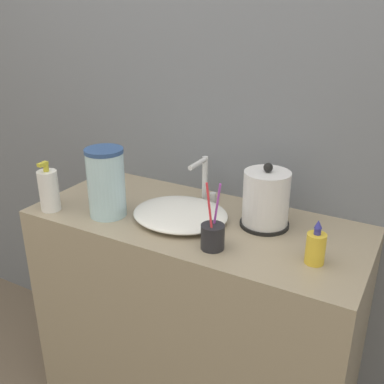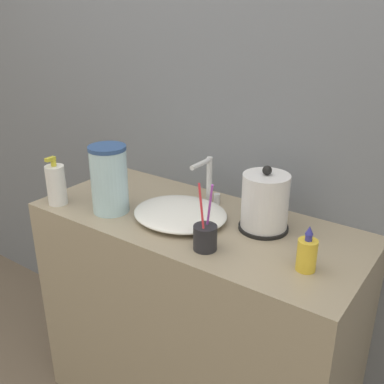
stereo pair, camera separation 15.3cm
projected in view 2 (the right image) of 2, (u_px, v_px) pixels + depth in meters
The scene contains 9 objects.
wall_back at pixel (240, 87), 1.61m from camera, with size 6.00×0.04×2.60m.
vanity_counter at pixel (195, 322), 1.73m from camera, with size 1.18×0.51×0.88m.
sink_basin at pixel (180, 213), 1.56m from camera, with size 0.34×0.30×0.04m.
faucet at pixel (208, 179), 1.65m from camera, with size 0.06×0.12×0.18m.
electric_kettle at pixel (265, 204), 1.46m from camera, with size 0.17×0.17×0.22m.
toothbrush_cup at pixel (205, 237), 1.36m from camera, with size 0.07×0.07×0.22m.
lotion_bottle at pixel (56, 184), 1.66m from camera, with size 0.07×0.07×0.19m.
shampoo_bottle at pixel (307, 254), 1.25m from camera, with size 0.06×0.06×0.14m.
water_pitcher at pixel (109, 179), 1.58m from camera, with size 0.13×0.13×0.24m.
Camera 2 is at (0.81, -0.90, 1.57)m, focal length 42.00 mm.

